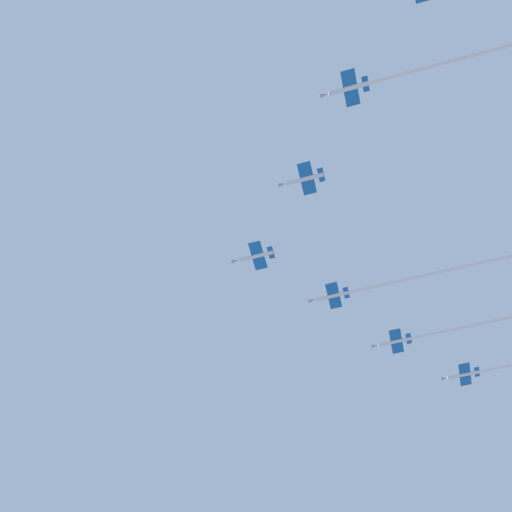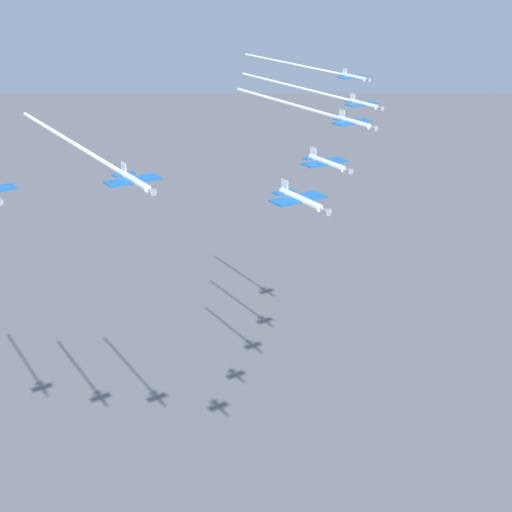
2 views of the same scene
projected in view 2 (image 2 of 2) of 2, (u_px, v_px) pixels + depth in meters
The scene contains 6 objects.
jet_lead at pixel (301, 200), 113.14m from camera, with size 11.01×10.50×2.68m.
jet_port_inner at pixel (327, 163), 138.26m from camera, with size 11.01×10.50×2.68m.
jet_starboard_inner at pixel (90, 153), 133.87m from camera, with size 52.19×48.74×2.68m.
jet_port_outer at pixel (314, 111), 171.35m from camera, with size 42.55×39.75×2.68m.
jet_center_rear at pixel (318, 93), 200.68m from camera, with size 49.72×46.43×2.68m.
jet_starboard_trail at pixel (313, 69), 232.57m from camera, with size 51.43×48.03×2.68m.
Camera 2 is at (16.28, -98.74, 179.54)m, focal length 50.37 mm.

